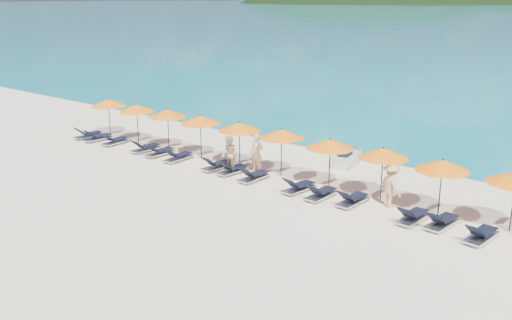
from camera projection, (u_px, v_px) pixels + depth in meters
The scene contains 31 objects.
ground at pixel (209, 204), 23.07m from camera, with size 1400.00×1400.00×0.00m, color beige.
headland_main at pixel (358, 40), 617.13m from camera, with size 374.00×242.00×126.50m.
headland_small at pixel (508, 43), 539.27m from camera, with size 162.00×126.00×85.50m.
jetski at pixel (346, 158), 28.42m from camera, with size 1.15×2.25×0.76m.
beachgoer_a at pixel (257, 153), 26.96m from camera, with size 0.69×0.45×1.89m, color tan.
beachgoer_b at pixel (229, 155), 26.85m from camera, with size 0.88×0.51×1.81m, color tan.
beachgoer_c at pixel (391, 185), 22.51m from camera, with size 1.18×0.55×1.83m, color tan.
umbrella_0 at pixel (108, 103), 33.79m from camera, with size 2.10×2.10×2.28m.
umbrella_1 at pixel (137, 108), 32.16m from camera, with size 2.10×2.10×2.28m.
umbrella_2 at pixel (168, 113), 30.76m from camera, with size 2.10×2.10×2.28m.
umbrella_3 at pixel (200, 120), 29.17m from camera, with size 2.10×2.10×2.28m.
umbrella_4 at pixel (239, 127), 27.62m from camera, with size 2.10×2.10×2.28m.
umbrella_5 at pixel (282, 134), 26.23m from camera, with size 2.10×2.10×2.28m.
umbrella_6 at pixel (330, 144), 24.43m from camera, with size 2.10×2.10×2.28m.
umbrella_7 at pixel (383, 153), 22.99m from camera, with size 2.10×2.10×2.28m.
umbrella_8 at pixel (442, 165), 21.33m from camera, with size 2.10×2.10×2.28m.
lounger_0 at pixel (88, 135), 33.66m from camera, with size 0.76×1.75×0.66m.
lounger_1 at pixel (98, 137), 33.07m from camera, with size 0.72×1.73×0.66m.
lounger_2 at pixel (115, 141), 32.25m from camera, with size 0.77×1.75×0.66m.
lounger_3 at pixel (145, 148), 30.77m from camera, with size 0.69×1.72×0.66m.
lounger_4 at pixel (159, 152), 29.97m from camera, with size 0.67×1.72×0.66m.
lounger_5 at pixel (178, 157), 29.05m from camera, with size 0.72×1.73×0.66m.
lounger_6 at pixel (217, 165), 27.59m from camera, with size 0.70×1.73×0.66m.
lounger_7 at pixel (232, 169), 26.95m from camera, with size 0.75×1.74×0.66m.
lounger_8 at pixel (254, 176), 25.93m from camera, with size 0.65×1.71×0.66m.
lounger_9 at pixel (299, 187), 24.45m from camera, with size 0.77×1.75×0.66m.
lounger_10 at pixel (321, 193), 23.65m from camera, with size 0.63×1.70×0.66m.
lounger_11 at pixel (352, 199), 22.94m from camera, with size 0.68×1.72×0.66m.
lounger_12 at pixel (413, 216), 21.19m from camera, with size 0.68×1.72×0.66m.
lounger_13 at pixel (442, 221), 20.70m from camera, with size 0.77×1.75×0.66m.
lounger_14 at pixel (481, 234), 19.57m from camera, with size 0.76×1.75×0.66m.
Camera 1 is at (15.28, -15.48, 8.12)m, focal length 40.00 mm.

